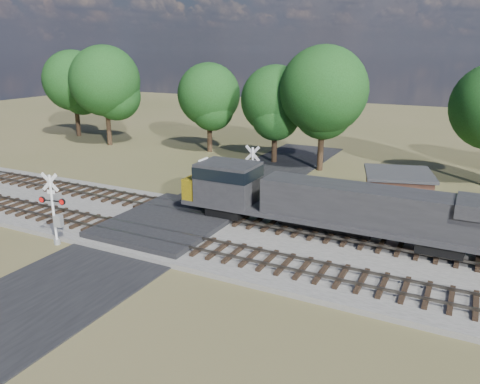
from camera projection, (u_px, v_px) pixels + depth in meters
The scene contains 10 objects.
ground at pixel (166, 230), 30.17m from camera, with size 160.00×160.00×0.00m, color brown.
ballast_bed at pixel (318, 254), 26.21m from camera, with size 140.00×10.00×0.30m, color gray.
road at pixel (166, 229), 30.15m from camera, with size 7.00×60.00×0.08m, color black.
crossing_panel at pixel (171, 223), 30.50m from camera, with size 7.00×9.00×0.62m, color #262628.
track_near at pixel (190, 243), 26.99m from camera, with size 140.00×2.60×0.33m.
track_far at pixel (231, 217), 31.25m from camera, with size 140.00×2.60×0.33m.
crossing_signal_near at pixel (55, 215), 27.36m from camera, with size 1.77×0.45×4.42m.
crossing_signal_far at pixel (251, 182), 34.06m from camera, with size 1.86×0.40×4.60m.
equipment_shed at pixel (397, 193), 32.67m from camera, with size 5.48×5.48×3.04m.
treeline at pixel (296, 96), 45.45m from camera, with size 83.80×11.19×11.69m.
Camera 1 is at (16.99, -22.92, 11.17)m, focal length 35.00 mm.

